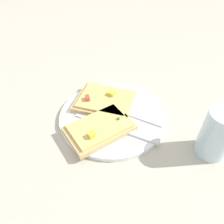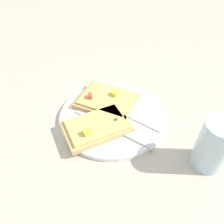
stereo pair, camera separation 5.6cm
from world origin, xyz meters
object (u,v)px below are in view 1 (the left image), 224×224
(knife, at_px, (122,129))
(pizza_slice_main, at_px, (105,101))
(fork, at_px, (120,109))
(plate, at_px, (112,116))
(drinking_glass, at_px, (217,134))
(pizza_slice_corner, at_px, (100,128))

(knife, xyz_separation_m, pizza_slice_main, (0.09, 0.06, 0.01))
(pizza_slice_main, bearing_deg, fork, 163.65)
(knife, distance_m, pizza_slice_main, 0.11)
(plate, xyz_separation_m, knife, (-0.05, -0.03, 0.01))
(drinking_glass, bearing_deg, pizza_slice_corner, 87.09)
(pizza_slice_main, bearing_deg, knife, 131.45)
(plate, height_order, drinking_glass, drinking_glass)
(pizza_slice_main, xyz_separation_m, drinking_glass, (-0.11, -0.26, 0.04))
(plate, relative_size, knife, 1.25)
(knife, height_order, drinking_glass, drinking_glass)
(plate, height_order, pizza_slice_main, pizza_slice_main)
(plate, bearing_deg, knife, -145.75)
(plate, xyz_separation_m, drinking_glass, (-0.07, -0.23, 0.05))
(plate, distance_m, knife, 0.06)
(fork, bearing_deg, pizza_slice_main, -5.52)
(knife, bearing_deg, pizza_slice_main, -39.70)
(plate, distance_m, pizza_slice_corner, 0.06)
(pizza_slice_main, height_order, drinking_glass, drinking_glass)
(knife, relative_size, drinking_glass, 1.81)
(plate, distance_m, fork, 0.03)
(plate, bearing_deg, pizza_slice_main, 32.63)
(pizza_slice_main, distance_m, pizza_slice_corner, 0.10)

